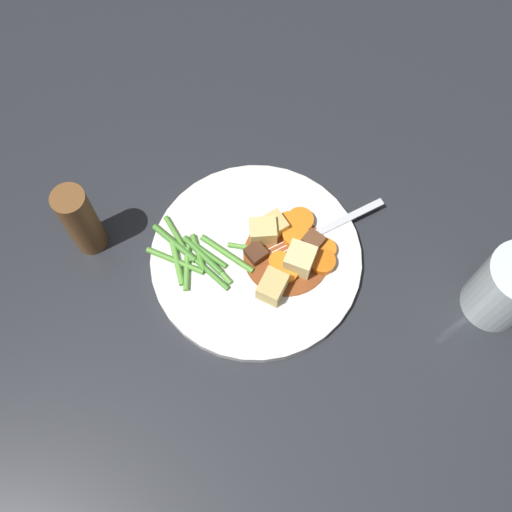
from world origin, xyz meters
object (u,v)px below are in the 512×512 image
(potato_chunk_3, at_px, (273,287))
(meat_chunk_1, at_px, (253,256))
(carrot_slice_1, at_px, (325,250))
(carrot_slice_2, at_px, (296,235))
(dinner_plate, at_px, (256,258))
(carrot_slice_5, at_px, (279,261))
(carrot_slice_6, at_px, (322,262))
(potato_chunk_2, at_px, (300,260))
(water_glass, at_px, (507,288))
(carrot_slice_3, at_px, (300,221))
(potato_chunk_1, at_px, (273,226))
(meat_chunk_0, at_px, (313,242))
(carrot_slice_4, at_px, (286,272))
(pepper_mill, at_px, (81,221))
(fork, at_px, (323,230))
(potato_chunk_0, at_px, (264,232))
(carrot_slice_0, at_px, (288,222))

(potato_chunk_3, distance_m, meat_chunk_1, 0.05)
(carrot_slice_1, height_order, carrot_slice_2, carrot_slice_2)
(dinner_plate, distance_m, potato_chunk_3, 0.06)
(meat_chunk_1, bearing_deg, carrot_slice_5, 9.27)
(carrot_slice_6, xyz_separation_m, potato_chunk_2, (-0.03, -0.01, 0.01))
(water_glass, bearing_deg, dinner_plate, -172.84)
(carrot_slice_3, relative_size, carrot_slice_5, 1.31)
(potato_chunk_1, xyz_separation_m, meat_chunk_0, (0.06, -0.00, -0.00))
(carrot_slice_4, bearing_deg, potato_chunk_1, 122.63)
(pepper_mill, bearing_deg, meat_chunk_0, 15.94)
(meat_chunk_1, xyz_separation_m, fork, (0.08, 0.07, -0.01))
(dinner_plate, xyz_separation_m, carrot_slice_6, (0.09, 0.02, 0.01))
(fork, xyz_separation_m, pepper_mill, (-0.29, -0.11, 0.05))
(carrot_slice_1, relative_size, potato_chunk_0, 0.87)
(carrot_slice_5, bearing_deg, pepper_mill, -170.10)
(carrot_slice_6, bearing_deg, dinner_plate, -169.22)
(carrot_slice_0, height_order, meat_chunk_1, meat_chunk_1)
(fork, height_order, water_glass, water_glass)
(dinner_plate, height_order, meat_chunk_0, meat_chunk_0)
(carrot_slice_3, height_order, carrot_slice_6, same)
(potato_chunk_3, bearing_deg, carrot_slice_4, 69.86)
(pepper_mill, bearing_deg, potato_chunk_2, 9.91)
(potato_chunk_1, height_order, meat_chunk_1, potato_chunk_1)
(meat_chunk_0, xyz_separation_m, pepper_mill, (-0.28, -0.08, 0.04))
(dinner_plate, bearing_deg, fork, 40.56)
(dinner_plate, xyz_separation_m, potato_chunk_2, (0.06, 0.01, 0.02))
(carrot_slice_1, relative_size, carrot_slice_5, 1.10)
(water_glass, distance_m, pepper_mill, 0.53)
(carrot_slice_4, bearing_deg, carrot_slice_6, 34.81)
(carrot_slice_6, distance_m, potato_chunk_2, 0.03)
(carrot_slice_4, height_order, pepper_mill, pepper_mill)
(carrot_slice_6, distance_m, potato_chunk_0, 0.09)
(carrot_slice_0, relative_size, meat_chunk_0, 1.11)
(carrot_slice_5, bearing_deg, potato_chunk_3, -85.17)
(dinner_plate, xyz_separation_m, carrot_slice_5, (0.03, 0.00, 0.01))
(carrot_slice_6, bearing_deg, potato_chunk_2, -159.02)
(potato_chunk_3, bearing_deg, carrot_slice_3, 86.73)
(carrot_slice_6, distance_m, potato_chunk_3, 0.08)
(carrot_slice_6, bearing_deg, carrot_slice_1, 96.40)
(potato_chunk_0, bearing_deg, dinner_plate, -91.91)
(meat_chunk_0, xyz_separation_m, fork, (0.01, 0.02, -0.01))
(meat_chunk_0, bearing_deg, carrot_slice_4, -112.60)
(potato_chunk_3, bearing_deg, potato_chunk_1, 107.02)
(carrot_slice_4, distance_m, meat_chunk_1, 0.05)
(dinner_plate, height_order, fork, fork)
(potato_chunk_2, bearing_deg, carrot_slice_6, 20.98)
(carrot_slice_5, xyz_separation_m, meat_chunk_0, (0.03, 0.04, 0.01))
(dinner_plate, xyz_separation_m, meat_chunk_1, (-0.00, -0.00, 0.02))
(carrot_slice_0, bearing_deg, carrot_slice_1, -21.89)
(carrot_slice_5, distance_m, meat_chunk_1, 0.03)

